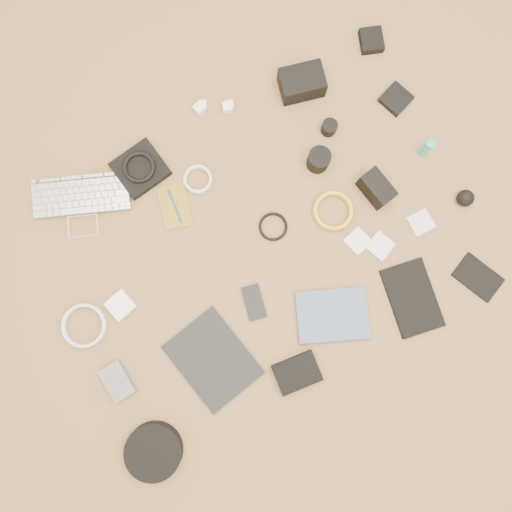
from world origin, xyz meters
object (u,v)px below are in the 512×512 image
laptop (83,209)px  headphone_case (154,451)px  tablet (213,360)px  phone (254,302)px  paperback (335,342)px  dslr_camera (302,83)px

laptop → headphone_case: size_ratio=1.79×
tablet → phone: tablet is taller
headphone_case → paperback: bearing=2.6°
phone → paperback: 0.29m
laptop → phone: laptop is taller
headphone_case → dslr_camera: bearing=40.6°
phone → headphone_case: 0.56m
phone → paperback: (0.17, -0.24, 0.01)m
dslr_camera → laptop: bearing=-163.8°
headphone_case → paperback: (0.67, 0.03, -0.01)m
tablet → phone: size_ratio=2.40×
dslr_camera → tablet: dslr_camera is taller
laptop → dslr_camera: size_ratio=2.23×
tablet → phone: (0.20, 0.10, -0.00)m
laptop → phone: bearing=-34.3°
laptop → paperback: size_ratio=1.42×
dslr_camera → phone: dslr_camera is taller
headphone_case → paperback: size_ratio=0.79×
tablet → paperback: 0.40m
dslr_camera → tablet: size_ratio=0.53×
laptop → phone: (0.36, -0.54, -0.01)m
laptop → dslr_camera: 0.84m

